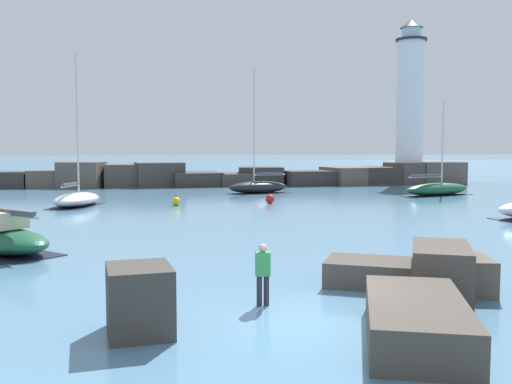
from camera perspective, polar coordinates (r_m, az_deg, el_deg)
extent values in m
plane|color=teal|center=(13.47, 5.03, -12.79)|extent=(600.00, 600.00, 0.00)
cube|color=teal|center=(119.60, -6.35, 2.52)|extent=(400.00, 116.00, 0.01)
cube|color=#383330|center=(61.57, -23.87, 1.12)|extent=(4.51, 3.61, 1.62)
cube|color=brown|center=(61.38, -19.87, 1.28)|extent=(4.61, 5.18, 1.74)
cube|color=brown|center=(59.55, -17.04, 1.66)|extent=(4.69, 4.08, 2.56)
cube|color=#4C443D|center=(60.23, -13.08, 1.64)|extent=(3.74, 4.81, 2.28)
cube|color=#423D38|center=(59.55, -9.66, 1.74)|extent=(5.39, 5.00, 2.46)
cube|color=#383330|center=(59.78, -6.11, 1.29)|extent=(5.80, 5.99, 1.42)
cube|color=#423D38|center=(60.41, -2.52, 1.28)|extent=(4.19, 5.62, 1.29)
cube|color=#383330|center=(60.98, 0.48, 1.61)|extent=(5.04, 4.32, 1.92)
cube|color=#383330|center=(60.46, 5.38, 1.39)|extent=(5.58, 4.14, 1.55)
cube|color=brown|center=(62.56, 9.30, 1.61)|extent=(5.78, 6.08, 1.88)
cube|color=#383330|center=(63.98, 11.94, 1.63)|extent=(3.97, 5.50, 1.88)
cube|color=#4C443D|center=(65.02, 14.82, 1.83)|extent=(4.17, 4.85, 2.35)
cube|color=brown|center=(66.82, 17.86, 1.86)|extent=(5.05, 5.79, 2.42)
cylinder|color=gray|center=(65.28, 15.00, 1.60)|extent=(3.96, 3.96, 1.80)
cylinder|color=white|center=(65.37, 15.14, 8.41)|extent=(2.93, 2.93, 13.74)
cylinder|color=#232328|center=(66.24, 15.27, 14.46)|extent=(3.37, 3.37, 0.25)
cylinder|color=silver|center=(66.37, 15.28, 15.06)|extent=(2.05, 2.05, 1.15)
cone|color=#232328|center=(66.57, 15.30, 15.92)|extent=(2.49, 2.49, 0.90)
cube|color=#4C443D|center=(12.49, 15.73, -12.25)|extent=(3.18, 4.68, 0.87)
cube|color=#4C443D|center=(16.34, 18.00, -7.45)|extent=(2.47, 3.14, 1.36)
cube|color=brown|center=(16.92, 20.11, -7.74)|extent=(1.69, 2.00, 0.98)
cube|color=#423D38|center=(12.66, -11.57, -10.53)|extent=(1.58, 1.80, 1.47)
cube|color=#4C443D|center=(17.02, 13.48, -7.95)|extent=(4.19, 3.23, 0.73)
ellipsoid|color=silver|center=(40.80, -17.48, -0.72)|extent=(3.47, 5.69, 0.91)
cube|color=black|center=(40.84, -17.47, -1.33)|extent=(3.37, 5.42, 0.03)
cylinder|color=silver|center=(41.05, -17.45, 6.59)|extent=(0.12, 0.12, 9.51)
cylinder|color=#BCBCC1|center=(39.74, -18.08, 0.59)|extent=(0.69, 2.88, 0.10)
cube|color=#4C4C51|center=(39.73, -18.08, 0.73)|extent=(0.70, 2.47, 0.20)
cube|color=beige|center=(23.52, -24.18, -2.53)|extent=(2.15, 2.14, 0.64)
cylinder|color=#BCBCC1|center=(22.78, -23.13, -2.13)|extent=(2.31, 2.18, 0.10)
cube|color=#4C4C51|center=(22.77, -23.14, -1.88)|extent=(2.04, 1.94, 0.20)
ellipsoid|color=#195138|center=(49.96, 17.66, 0.27)|extent=(7.18, 4.46, 1.04)
cube|color=black|center=(49.99, 17.65, -0.31)|extent=(6.84, 4.29, 0.03)
cylinder|color=silver|center=(50.23, 18.17, 4.76)|extent=(0.12, 0.12, 6.81)
cylinder|color=#BCBCC1|center=(48.87, 16.60, 1.46)|extent=(3.58, 1.57, 0.10)
cube|color=#4C4C51|center=(48.86, 16.60, 1.58)|extent=(3.09, 1.44, 0.20)
ellipsoid|color=black|center=(49.91, 0.23, 0.48)|extent=(5.79, 3.42, 1.05)
cube|color=black|center=(49.95, 0.23, -0.10)|extent=(5.51, 3.31, 0.03)
cylinder|color=silver|center=(49.66, -0.20, 6.70)|extent=(0.12, 0.12, 9.75)
cylinder|color=#BCBCC1|center=(50.31, 1.36, 1.74)|extent=(2.90, 0.96, 0.10)
cube|color=#4C4C51|center=(50.31, 1.36, 1.85)|extent=(2.50, 0.92, 0.20)
sphere|color=red|center=(40.89, 1.40, -0.69)|extent=(0.64, 0.64, 0.64)
cylinder|color=black|center=(40.85, 1.40, -0.11)|extent=(0.04, 0.04, 0.20)
sphere|color=yellow|center=(39.69, -8.00, -0.92)|extent=(0.59, 0.59, 0.59)
cylinder|color=black|center=(39.65, -8.00, -0.35)|extent=(0.04, 0.04, 0.20)
cylinder|color=#282833|center=(14.57, 0.33, -9.87)|extent=(0.14, 0.14, 0.77)
cylinder|color=#282833|center=(14.60, 1.04, -9.85)|extent=(0.14, 0.14, 0.77)
cube|color=#338C4C|center=(14.43, 0.69, -7.22)|extent=(0.36, 0.22, 0.61)
sphere|color=tan|center=(14.35, 0.69, -5.63)|extent=(0.21, 0.21, 0.21)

